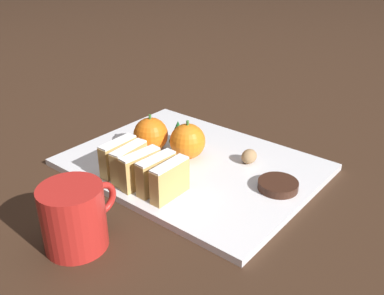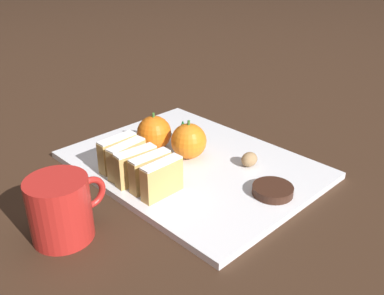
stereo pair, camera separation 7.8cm
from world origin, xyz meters
name	(u,v)px [view 1 (the left image)]	position (x,y,z in m)	size (l,w,h in m)	color
ground_plane	(192,167)	(0.00, 0.00, 0.00)	(6.00, 6.00, 0.00)	#382316
serving_platter	(192,165)	(0.00, 0.00, 0.01)	(0.33, 0.44, 0.01)	white
stollen_slice_front	(170,180)	(-0.11, -0.05, 0.04)	(0.07, 0.02, 0.06)	tan
stollen_slice_second	(156,174)	(-0.11, -0.02, 0.04)	(0.08, 0.02, 0.06)	tan
stollen_slice_third	(141,169)	(-0.12, 0.02, 0.04)	(0.08, 0.03, 0.06)	tan
stollen_slice_fourth	(129,163)	(-0.11, 0.05, 0.04)	(0.08, 0.03, 0.06)	tan
stollen_slice_fifth	(119,157)	(-0.11, 0.08, 0.04)	(0.07, 0.02, 0.06)	tan
orange_near	(151,135)	(-0.01, 0.09, 0.05)	(0.07, 0.07, 0.08)	orange
orange_far	(188,141)	(0.01, 0.02, 0.05)	(0.07, 0.07, 0.08)	orange
walnut	(249,156)	(0.06, -0.08, 0.03)	(0.03, 0.03, 0.03)	#9E7A51
chocolate_cookie	(278,185)	(0.02, -0.17, 0.02)	(0.07, 0.07, 0.01)	#381E14
evergreen_sprig	(178,131)	(0.05, 0.08, 0.03)	(0.04, 0.04, 0.05)	#195623
coffee_mug	(75,217)	(-0.27, -0.02, 0.05)	(0.12, 0.09, 0.09)	red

